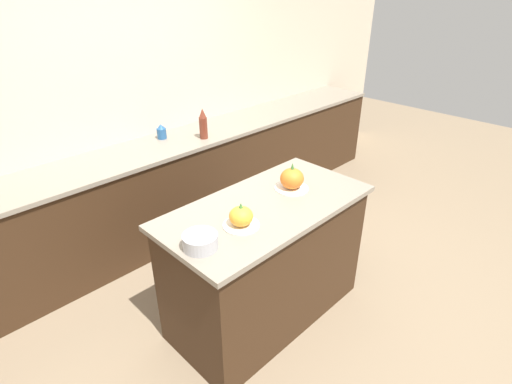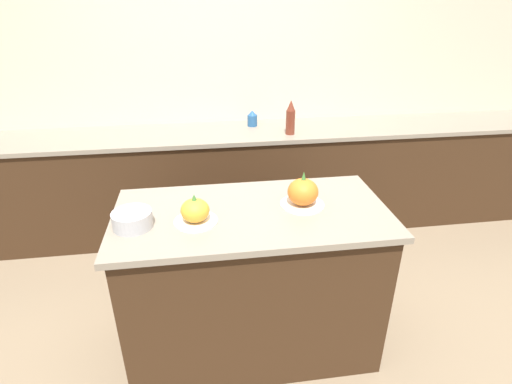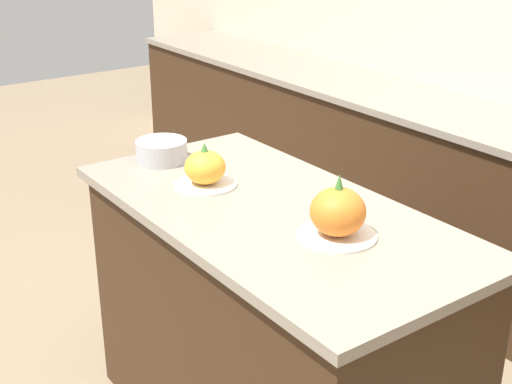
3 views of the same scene
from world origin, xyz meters
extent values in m
cube|color=#382314|center=(0.00, 0.00, 0.45)|extent=(1.39, 0.67, 0.90)
cube|color=gray|center=(0.00, 0.00, 0.92)|extent=(1.45, 0.73, 0.03)
cylinder|color=silver|center=(-0.29, -0.07, 0.94)|extent=(0.22, 0.22, 0.01)
ellipsoid|color=orange|center=(-0.29, -0.07, 1.00)|extent=(0.14, 0.14, 0.12)
cone|color=#38702D|center=(-0.29, -0.07, 1.07)|extent=(0.03, 0.03, 0.03)
cylinder|color=silver|center=(0.28, 0.03, 0.94)|extent=(0.24, 0.24, 0.01)
ellipsoid|color=orange|center=(0.28, 0.03, 1.02)|extent=(0.16, 0.16, 0.14)
cone|color=#38702D|center=(0.28, 0.03, 1.11)|extent=(0.03, 0.03, 0.05)
cylinder|color=#ADADB2|center=(-0.60, -0.07, 0.98)|extent=(0.19, 0.19, 0.08)
camera|label=1|loc=(-1.64, -1.54, 2.23)|focal=28.00mm
camera|label=2|loc=(-0.24, -1.82, 1.96)|focal=28.00mm
camera|label=3|loc=(1.67, -1.27, 1.86)|focal=50.00mm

